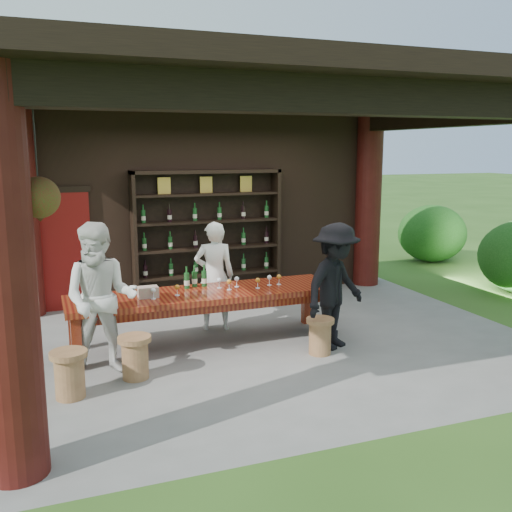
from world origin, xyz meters
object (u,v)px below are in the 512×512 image
object	(u,v)px
stool_far_left	(70,373)
stool_near_right	(320,335)
host	(214,276)
wine_shelf	(208,236)
stool_near_left	(135,356)
tasting_table	(205,299)
napkin_basket	(148,292)
guest_woman	(101,299)
guest_man	(335,286)

from	to	relation	value
stool_far_left	stool_near_right	bearing A→B (deg)	4.86
host	stool_far_left	bearing A→B (deg)	53.26
wine_shelf	stool_near_left	bearing A→B (deg)	-119.40
tasting_table	stool_near_left	size ratio (longest dim) A/B	7.18
napkin_basket	guest_woman	bearing A→B (deg)	-141.23
stool_near_right	stool_far_left	distance (m)	3.17
tasting_table	host	size ratio (longest dim) A/B	2.28
stool_far_left	guest_man	size ratio (longest dim) A/B	0.31
wine_shelf	guest_man	world-z (taller)	wine_shelf
stool_near_left	host	bearing A→B (deg)	46.78
tasting_table	host	xyz separation A→B (m)	(0.32, 0.62, 0.18)
guest_woman	guest_man	bearing A→B (deg)	13.78
stool_near_right	guest_man	distance (m)	0.69
stool_near_left	host	xyz separation A→B (m)	(1.42, 1.51, 0.54)
wine_shelf	host	distance (m)	1.72
napkin_basket	stool_near_left	bearing A→B (deg)	-110.52
tasting_table	stool_near_right	bearing A→B (deg)	-34.74
wine_shelf	guest_man	bearing A→B (deg)	-72.77
stool_near_right	guest_woman	world-z (taller)	guest_woman
guest_man	tasting_table	bearing A→B (deg)	129.25
host	guest_man	distance (m)	1.88
stool_near_left	stool_far_left	world-z (taller)	stool_far_left
stool_far_left	napkin_basket	bearing A→B (deg)	46.97
tasting_table	guest_woman	xyz separation A→B (m)	(-1.43, -0.55, 0.28)
tasting_table	host	bearing A→B (deg)	62.92
wine_shelf	host	world-z (taller)	wine_shelf
stool_far_left	guest_woman	world-z (taller)	guest_woman
tasting_table	stool_near_left	bearing A→B (deg)	-141.17
tasting_table	guest_man	xyz separation A→B (m)	(1.61, -0.73, 0.22)
wine_shelf	host	xyz separation A→B (m)	(-0.36, -1.65, -0.35)
stool_far_left	host	bearing A→B (deg)	39.76
stool_near_right	guest_man	world-z (taller)	guest_man
stool_near_right	stool_far_left	world-z (taller)	stool_far_left
wine_shelf	stool_far_left	size ratio (longest dim) A/B	4.97
wine_shelf	guest_man	xyz separation A→B (m)	(0.93, -3.01, -0.31)
stool_near_left	host	distance (m)	2.14
guest_woman	host	bearing A→B (deg)	51.22
guest_woman	stool_near_left	bearing A→B (deg)	-27.99
stool_near_left	stool_far_left	bearing A→B (deg)	-158.62
stool_near_left	stool_far_left	xyz separation A→B (m)	(-0.75, -0.29, 0.01)
host	guest_man	bearing A→B (deg)	147.10
tasting_table	guest_man	distance (m)	1.79
stool_near_left	napkin_basket	size ratio (longest dim) A/B	1.99
wine_shelf	stool_far_left	bearing A→B (deg)	-126.22
stool_near_right	napkin_basket	xyz separation A→B (m)	(-2.09, 0.87, 0.56)
stool_near_right	guest_woman	size ratio (longest dim) A/B	0.26
guest_woman	guest_man	size ratio (longest dim) A/B	1.07
guest_man	stool_near_left	bearing A→B (deg)	156.88
tasting_table	stool_near_left	distance (m)	1.46
tasting_table	stool_far_left	distance (m)	2.22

